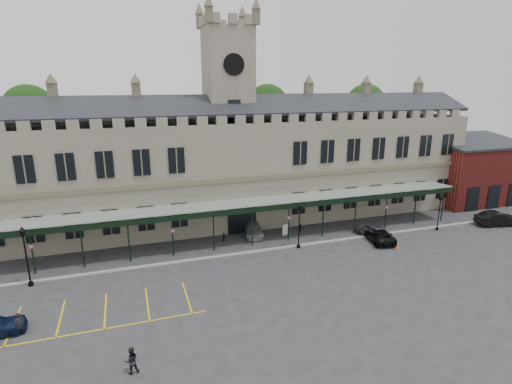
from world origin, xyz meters
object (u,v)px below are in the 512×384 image
object	(u,v)px
traffic_cone	(397,244)
car_right_b	(497,219)
lamp_post_left	(25,251)
car_taxi	(253,229)
person_b	(131,360)
clock_tower	(229,110)
station_building	(230,167)
person_a	(20,324)
sign_board	(285,230)
car_van	(379,235)
lamp_post_right	(439,209)
lamp_post_mid	(299,221)
car_right_a	(372,230)

from	to	relation	value
traffic_cone	car_right_b	size ratio (longest dim) A/B	0.15
lamp_post_left	car_taxi	bearing A→B (deg)	13.75
person_b	clock_tower	bearing A→B (deg)	-123.30
traffic_cone	person_b	size ratio (longest dim) A/B	0.45
station_building	car_taxi	size ratio (longest dim) A/B	13.50
car_taxi	person_a	xyz separation A→B (m)	(-20.20, -12.35, 0.16)
sign_board	car_right_b	distance (m)	25.23
traffic_cone	station_building	bearing A→B (deg)	134.68
clock_tower	traffic_cone	world-z (taller)	clock_tower
sign_board	car_van	world-z (taller)	car_van
sign_board	car_taxi	xyz separation A→B (m)	(-3.29, 1.21, 0.06)
lamp_post_right	car_right_b	xyz separation A→B (m)	(7.74, -0.98, -1.62)
clock_tower	traffic_cone	size ratio (longest dim) A/B	33.56
station_building	person_b	xyz separation A→B (m)	(-12.30, -24.33, -5.64)
lamp_post_mid	car_right_b	xyz separation A→B (m)	(24.78, -1.29, -2.00)
lamp_post_left	lamp_post_mid	distance (m)	24.18
sign_board	car_taxi	distance (m)	3.50
station_building	lamp_post_mid	world-z (taller)	station_building
lamp_post_left	car_van	size ratio (longest dim) A/B	1.10
lamp_post_left	car_van	world-z (taller)	lamp_post_left
traffic_cone	car_taxi	world-z (taller)	car_taxi
car_right_b	person_a	xyz separation A→B (m)	(-48.23, -6.18, -0.01)
car_van	car_right_b	xyz separation A→B (m)	(16.03, -0.30, 0.16)
sign_board	car_right_b	size ratio (longest dim) A/B	0.24
car_right_b	clock_tower	bearing A→B (deg)	78.15
car_van	car_right_b	size ratio (longest dim) A/B	0.95
car_van	car_right_a	xyz separation A→B (m)	(0.00, 1.15, 0.11)
person_a	person_b	world-z (taller)	person_b
clock_tower	lamp_post_right	distance (m)	26.31
lamp_post_mid	person_b	world-z (taller)	lamp_post_mid
lamp_post_left	car_right_b	world-z (taller)	lamp_post_left
lamp_post_right	sign_board	size ratio (longest dim) A/B	3.42
lamp_post_right	car_right_b	size ratio (longest dim) A/B	0.83
traffic_cone	lamp_post_left	bearing A→B (deg)	175.15
station_building	car_right_b	distance (m)	31.95
clock_tower	car_van	distance (m)	21.57
clock_tower	sign_board	size ratio (longest dim) A/B	20.62
sign_board	person_b	bearing A→B (deg)	-153.40
lamp_post_left	car_right_a	world-z (taller)	lamp_post_left
clock_tower	traffic_cone	xyz separation A→B (m)	(13.73, -13.97, -12.75)
lamp_post_left	car_right_a	size ratio (longest dim) A/B	1.16
station_building	person_b	size ratio (longest dim) A/B	36.38
station_building	person_a	world-z (taller)	station_building
station_building	person_b	bearing A→B (deg)	-116.82
car_right_a	person_b	bearing A→B (deg)	18.43
car_van	car_right_a	distance (m)	1.16
station_building	sign_board	bearing A→B (deg)	-58.92
traffic_cone	person_a	xyz separation A→B (m)	(-32.93, -4.37, 0.44)
car_right_b	traffic_cone	bearing A→B (deg)	107.62
traffic_cone	sign_board	bearing A→B (deg)	144.36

